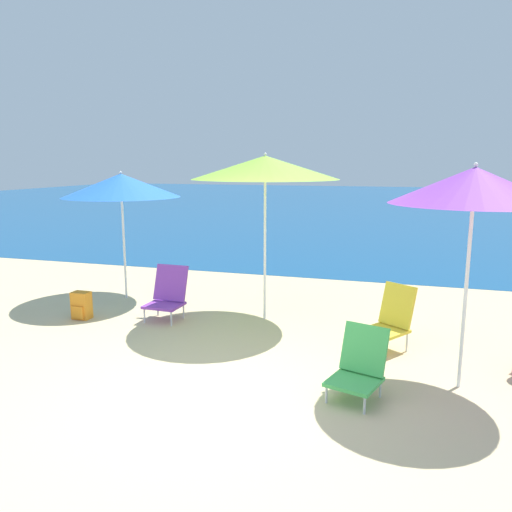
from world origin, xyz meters
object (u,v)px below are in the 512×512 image
at_px(beach_chair_yellow, 391,318).
at_px(backpack_orange, 81,306).
at_px(beach_umbrella_blue, 121,185).
at_px(beach_umbrella_purple, 474,186).
at_px(beach_chair_purple, 168,293).
at_px(beach_umbrella_lime, 265,168).
at_px(beach_chair_green, 359,365).

distance_m(beach_chair_yellow, backpack_orange, 4.35).
xyz_separation_m(beach_umbrella_blue, beach_umbrella_purple, (5.04, -2.04, 0.15)).
bearing_deg(beach_chair_purple, beach_umbrella_lime, 18.32).
bearing_deg(beach_chair_purple, beach_umbrella_blue, 147.14).
bearing_deg(beach_umbrella_lime, backpack_orange, -163.17).
distance_m(beach_umbrella_blue, beach_chair_purple, 2.09).
bearing_deg(beach_chair_green, beach_chair_yellow, 96.91).
bearing_deg(beach_umbrella_lime, beach_chair_purple, -163.59).
bearing_deg(backpack_orange, beach_umbrella_lime, 16.83).
bearing_deg(beach_chair_yellow, beach_chair_green, -66.35).
bearing_deg(beach_chair_green, beach_umbrella_blue, 165.45).
relative_size(beach_umbrella_purple, backpack_orange, 5.62).
distance_m(beach_umbrella_lime, beach_chair_green, 3.20).
height_order(beach_umbrella_purple, beach_umbrella_lime, beach_umbrella_lime).
xyz_separation_m(beach_umbrella_blue, beach_chair_yellow, (4.33, -1.16, -1.49)).
xyz_separation_m(beach_umbrella_lime, beach_chair_purple, (-1.35, -0.40, -1.80)).
bearing_deg(backpack_orange, beach_chair_purple, 17.31).
relative_size(beach_chair_green, beach_chair_purple, 0.88).
relative_size(beach_umbrella_blue, beach_umbrella_purple, 0.94).
relative_size(beach_umbrella_purple, beach_chair_green, 3.31).
xyz_separation_m(beach_umbrella_blue, beach_umbrella_lime, (2.54, -0.43, 0.30)).
xyz_separation_m(beach_chair_yellow, beach_chair_green, (-0.25, -1.37, -0.08)).
xyz_separation_m(beach_umbrella_purple, beach_umbrella_lime, (-2.50, 1.61, 0.15)).
distance_m(beach_umbrella_purple, beach_chair_green, 2.03).
xyz_separation_m(beach_umbrella_blue, backpack_orange, (-0.01, -1.20, -1.68)).
bearing_deg(beach_umbrella_lime, beach_chair_yellow, -22.16).
relative_size(beach_umbrella_lime, beach_chair_yellow, 3.01).
bearing_deg(beach_umbrella_blue, beach_chair_yellow, -14.97).
distance_m(beach_chair_yellow, beach_chair_purple, 3.16).
distance_m(beach_umbrella_lime, backpack_orange, 3.32).
bearing_deg(beach_chair_green, beach_umbrella_purple, 44.39).
bearing_deg(beach_umbrella_lime, beach_chair_green, -53.70).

